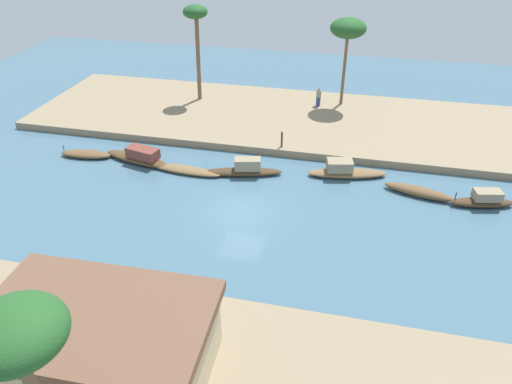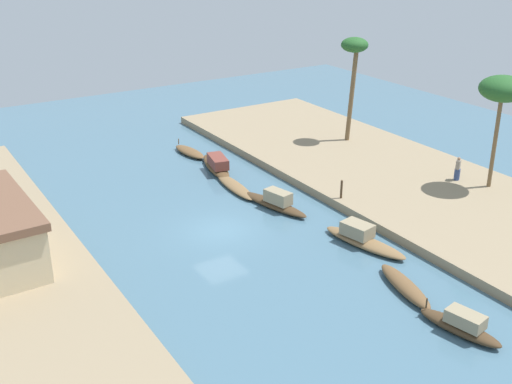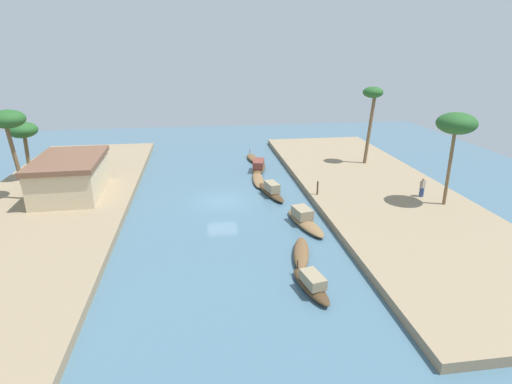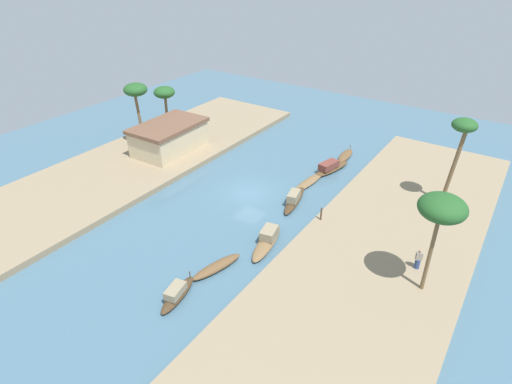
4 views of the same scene
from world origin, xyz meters
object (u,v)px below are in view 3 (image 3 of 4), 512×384
Objects in this scene: sampan_foreground at (271,190)px; sampan_midstream at (258,179)px; person_on_near_bank at (422,188)px; riverside_building at (71,176)px; palm_tree_right_tall at (8,122)px; sampan_open_hull at (301,253)px; palm_tree_left_far at (372,98)px; sampan_downstream_large at (253,158)px; sampan_near_left_bank at (311,284)px; palm_tree_right_short at (23,131)px; sampan_with_tall_canopy at (259,166)px; palm_tree_left_near at (456,125)px; mooring_post at (318,188)px; sampan_with_red_awning at (304,220)px.

sampan_midstream is at bearing -4.71° from sampan_foreground.
person_on_near_bank is 28.75m from riverside_building.
palm_tree_right_tall is 5.92m from riverside_building.
sampan_midstream is 14.50m from person_on_near_bank.
sampan_open_hull is 22.33m from palm_tree_left_far.
sampan_foreground is (11.09, -0.06, 0.14)m from sampan_open_hull.
sampan_downstream_large is at bearing 67.54° from palm_tree_left_far.
sampan_downstream_large is at bearing 98.30° from person_on_near_bank.
sampan_near_left_bank is 0.54× the size of palm_tree_right_tall.
riverside_building reaches higher than sampan_near_left_bank.
sampan_open_hull is 27.51m from palm_tree_right_short.
sampan_foreground reaches higher than sampan_midstream.
sampan_near_left_bank is at bearing -167.65° from person_on_near_bank.
sampan_foreground is (-11.50, -0.03, 0.19)m from sampan_downstream_large.
sampan_with_tall_canopy is at bearing 176.22° from sampan_downstream_large.
sampan_downstream_large is 0.70× the size of palm_tree_right_short.
riverside_building is (6.50, 29.19, -4.63)m from palm_tree_left_near.
palm_tree_left_far is at bearing -72.00° from sampan_foreground.
sampan_near_left_bank reaches higher than sampan_downstream_large.
sampan_with_tall_canopy is 3.41× the size of person_on_near_bank.
sampan_with_tall_canopy is at bearing -5.26° from sampan_midstream.
palm_tree_right_tall is (-7.00, 20.20, 6.31)m from sampan_with_tall_canopy.
riverside_building is at bearing 124.17° from sampan_with_tall_canopy.
palm_tree_right_tall reaches higher than sampan_midstream.
sampan_foreground is 0.75× the size of palm_tree_right_tall.
palm_tree_right_tall is at bearing 122.35° from sampan_with_tall_canopy.
mooring_post is at bearing -139.96° from sampan_midstream.
sampan_with_red_awning is at bearing -108.01° from palm_tree_right_tall.
sampan_downstream_large is 0.69× the size of sampan_with_tall_canopy.
riverside_building reaches higher than sampan_with_tall_canopy.
person_on_near_bank is 5.89m from palm_tree_left_near.
palm_tree_left_near is (-3.50, -9.12, 5.64)m from mooring_post.
sampan_with_red_awning is 6.63m from sampan_foreground.
palm_tree_right_short is at bearing 107.99° from sampan_with_tall_canopy.
palm_tree_left_far is (6.78, -11.39, 6.80)m from sampan_foreground.
person_on_near_bank reaches higher than sampan_with_tall_canopy.
palm_tree_left_far is (17.87, -11.45, 6.94)m from sampan_open_hull.
palm_tree_right_short is 0.65× the size of riverside_building.
sampan_with_red_awning is 3.37× the size of person_on_near_bank.
person_on_near_bank reaches higher than sampan_with_red_awning.
palm_tree_right_short reaches higher than sampan_midstream.
riverside_building is (3.00, 20.07, 1.01)m from mooring_post.
sampan_with_tall_canopy is at bearing -85.24° from palm_tree_right_short.
sampan_open_hull is 0.80× the size of sampan_foreground.
person_on_near_bank is at bearing 23.91° from palm_tree_left_near.
sampan_downstream_large is 0.96× the size of sampan_near_left_bank.
sampan_with_red_awning is 0.74× the size of palm_tree_left_near.
sampan_foreground is at bearing -104.91° from palm_tree_right_short.
sampan_foreground is 14.90m from palm_tree_left_far.
sampan_with_red_awning is 0.99× the size of sampan_foreground.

